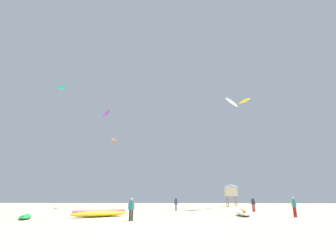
# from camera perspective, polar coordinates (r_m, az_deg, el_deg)

# --- Properties ---
(ground_plane) EXTENTS (120.00, 120.00, 0.00)m
(ground_plane) POSITION_cam_1_polar(r_m,az_deg,el_deg) (15.03, -3.45, -22.92)
(ground_plane) COLOR #C6B28C
(person_foreground) EXTENTS (0.54, 0.38, 1.67)m
(person_foreground) POSITION_cam_1_polar(r_m,az_deg,el_deg) (19.85, -8.58, -18.33)
(person_foreground) COLOR #2D2D33
(person_foreground) RESTS_ON ground
(person_midground) EXTENTS (0.48, 0.40, 1.74)m
(person_midground) POSITION_cam_1_polar(r_m,az_deg,el_deg) (33.48, 19.31, -16.66)
(person_midground) COLOR #B21E23
(person_midground) RESTS_ON ground
(person_left) EXTENTS (0.39, 0.56, 1.71)m
(person_left) POSITION_cam_1_polar(r_m,az_deg,el_deg) (33.28, 1.88, -17.56)
(person_left) COLOR navy
(person_left) RESTS_ON ground
(person_right) EXTENTS (0.53, 0.39, 1.75)m
(person_right) POSITION_cam_1_polar(r_m,az_deg,el_deg) (25.77, 27.38, -16.16)
(person_right) COLOR #B21E23
(person_right) RESTS_ON ground
(kite_grounded_near) EXTENTS (2.09, 3.22, 0.37)m
(kite_grounded_near) POSITION_cam_1_polar(r_m,az_deg,el_deg) (24.56, -30.36, -17.83)
(kite_grounded_near) COLOR green
(kite_grounded_near) RESTS_ON ground
(kite_grounded_mid) EXTENTS (5.10, 4.34, 0.64)m
(kite_grounded_mid) POSITION_cam_1_polar(r_m,az_deg,el_deg) (24.39, -15.66, -19.10)
(kite_grounded_mid) COLOR yellow
(kite_grounded_mid) RESTS_ON ground
(kite_grounded_far) EXTENTS (2.17, 4.85, 0.61)m
(kite_grounded_far) POSITION_cam_1_polar(r_m,az_deg,el_deg) (26.27, 17.21, -18.81)
(kite_grounded_far) COLOR white
(kite_grounded_far) RESTS_ON ground
(lifeguard_tower) EXTENTS (2.30, 2.30, 4.15)m
(lifeguard_tower) POSITION_cam_1_polar(r_m,az_deg,el_deg) (48.69, 14.48, -14.24)
(lifeguard_tower) COLOR #8C704C
(lifeguard_tower) RESTS_ON ground
(kite_aloft_0) EXTENTS (3.53, 4.38, 1.12)m
(kite_aloft_0) POSITION_cam_1_polar(r_m,az_deg,el_deg) (40.66, 14.70, 5.35)
(kite_aloft_0) COLOR white
(kite_aloft_1) EXTENTS (0.92, 2.37, 0.28)m
(kite_aloft_1) POSITION_cam_1_polar(r_m,az_deg,el_deg) (48.68, -12.56, -3.12)
(kite_aloft_1) COLOR orange
(kite_aloft_2) EXTENTS (2.63, 2.04, 0.47)m
(kite_aloft_2) POSITION_cam_1_polar(r_m,az_deg,el_deg) (52.16, -23.46, 8.26)
(kite_aloft_2) COLOR #19B29E
(kite_aloft_3) EXTENTS (2.88, 3.84, 0.96)m
(kite_aloft_3) POSITION_cam_1_polar(r_m,az_deg,el_deg) (47.04, -14.21, 2.82)
(kite_aloft_3) COLOR purple
(kite_aloft_4) EXTENTS (2.09, 3.09, 0.31)m
(kite_aloft_4) POSITION_cam_1_polar(r_m,az_deg,el_deg) (47.16, 17.46, 5.64)
(kite_aloft_4) COLOR yellow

